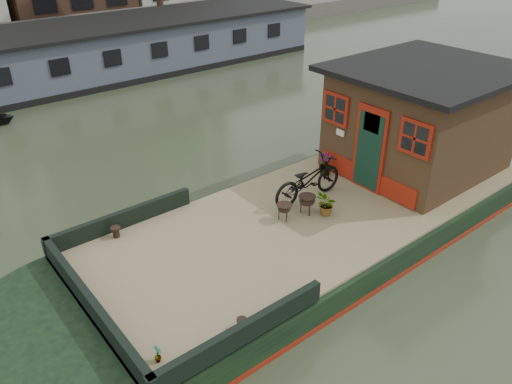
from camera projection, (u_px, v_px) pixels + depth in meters
ground at (349, 219)px, 11.21m from camera, size 120.00×120.00×0.00m
houseboat_hull at (307, 229)px, 10.35m from camera, size 14.01×4.02×0.60m
houseboat_deck at (352, 195)px, 10.90m from camera, size 11.80×3.80×0.05m
bow_bulwark at (142, 282)px, 8.04m from camera, size 3.00×4.00×0.35m
cabin at (421, 118)px, 11.47m from camera, size 4.00×3.50×2.42m
bicycle at (308, 180)px, 10.46m from camera, size 1.79×0.66×0.93m
potted_plant_c at (326, 205)px, 10.01m from camera, size 0.56×0.53×0.48m
potted_plant_d at (325, 164)px, 11.56m from camera, size 0.41×0.41×0.52m
potted_plant_e at (158, 354)px, 6.76m from camera, size 0.16×0.19×0.30m
brazier_front at (307, 205)px, 10.10m from camera, size 0.47×0.47×0.40m
brazier_rear at (284, 212)px, 9.88m from camera, size 0.43×0.43×0.36m
bollard_port at (116, 232)px, 9.39m from camera, size 0.19×0.19×0.22m
bollard_stbd at (242, 324)px, 7.33m from camera, size 0.16×0.16×0.19m
far_houseboat at (92, 54)px, 20.23m from camera, size 20.40×4.40×2.11m
quay at (41, 39)px, 24.90m from camera, size 60.00×6.00×0.90m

